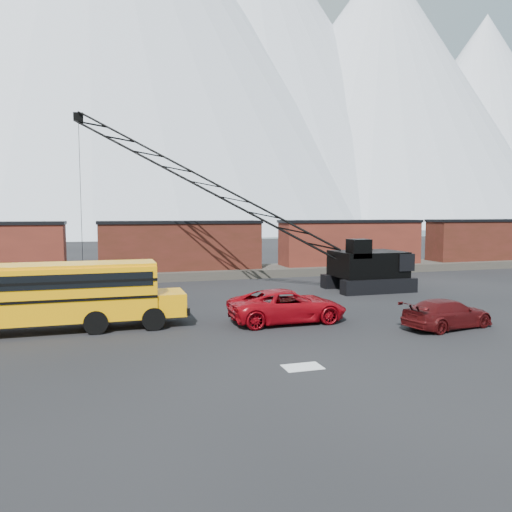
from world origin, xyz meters
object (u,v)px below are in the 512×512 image
at_px(maroon_suv, 447,314).
at_px(school_bus, 54,294).
at_px(crawler_crane, 210,186).
at_px(red_pickup, 288,306).

bearing_deg(maroon_suv, school_bus, 64.80).
height_order(maroon_suv, crawler_crane, crawler_crane).
distance_m(school_bus, maroon_suv, 18.73).
relative_size(school_bus, crawler_crane, 0.51).
relative_size(red_pickup, maroon_suv, 1.25).
height_order(school_bus, crawler_crane, crawler_crane).
relative_size(school_bus, maroon_suv, 2.42).
relative_size(maroon_suv, crawler_crane, 0.21).
bearing_deg(school_bus, crawler_crane, 48.57).
distance_m(red_pickup, crawler_crane, 14.06).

